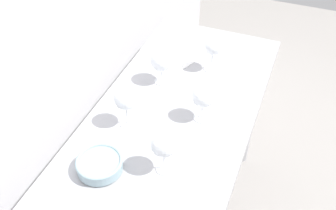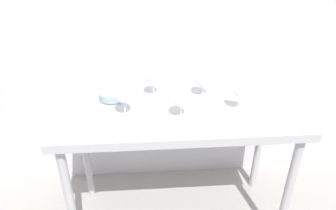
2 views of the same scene
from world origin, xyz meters
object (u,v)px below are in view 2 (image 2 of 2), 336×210
(wine_glass_far_left, at_px, (153,77))
(wine_glass_near_left, at_px, (124,95))
(wine_glass_near_right, at_px, (241,91))
(wine_glass_near_center, at_px, (181,100))
(tasting_bowl, at_px, (113,95))
(tasting_sheet_upper, at_px, (240,94))
(wine_glass_far_right, at_px, (204,80))

(wine_glass_far_left, distance_m, wine_glass_near_left, 0.28)
(wine_glass_near_right, distance_m, wine_glass_near_center, 0.35)
(wine_glass_near_left, bearing_deg, wine_glass_near_center, -8.17)
(wine_glass_near_left, distance_m, wine_glass_near_center, 0.31)
(wine_glass_near_right, xyz_separation_m, tasting_bowl, (-0.73, 0.20, -0.10))
(wine_glass_near_center, height_order, tasting_sheet_upper, wine_glass_near_center)
(wine_glass_near_left, distance_m, tasting_bowl, 0.25)
(wine_glass_far_right, distance_m, tasting_sheet_upper, 0.26)
(wine_glass_near_right, distance_m, wine_glass_far_left, 0.52)
(wine_glass_near_center, bearing_deg, wine_glass_far_right, 55.72)
(wine_glass_near_left, relative_size, wine_glass_near_center, 1.10)
(wine_glass_near_right, xyz_separation_m, tasting_sheet_upper, (0.06, 0.20, -0.12))
(wine_glass_far_left, bearing_deg, wine_glass_near_left, -126.04)
(wine_glass_far_left, xyz_separation_m, tasting_bowl, (-0.25, -0.01, -0.10))
(wine_glass_far_right, xyz_separation_m, wine_glass_near_center, (-0.17, -0.24, 0.00))
(tasting_sheet_upper, bearing_deg, tasting_bowl, -156.60)
(wine_glass_far_left, bearing_deg, wine_glass_near_center, -62.70)
(tasting_bowl, bearing_deg, wine_glass_near_left, -68.09)
(wine_glass_far_right, bearing_deg, tasting_bowl, 178.71)
(wine_glass_near_center, relative_size, tasting_bowl, 0.97)
(wine_glass_near_center, distance_m, tasting_sheet_upper, 0.49)
(tasting_sheet_upper, bearing_deg, wine_glass_far_right, -153.08)
(wine_glass_far_right, height_order, wine_glass_near_left, wine_glass_near_left)
(wine_glass_far_left, bearing_deg, wine_glass_near_right, -23.34)
(tasting_sheet_upper, bearing_deg, wine_glass_near_center, -124.05)
(tasting_sheet_upper, bearing_deg, wine_glass_near_left, -139.79)
(wine_glass_far_left, height_order, tasting_sheet_upper, wine_glass_far_left)
(wine_glass_near_right, distance_m, wine_glass_near_left, 0.64)
(tasting_bowl, bearing_deg, wine_glass_far_left, 2.79)
(wine_glass_near_right, bearing_deg, wine_glass_far_left, 156.66)
(wine_glass_near_right, relative_size, wine_glass_near_left, 0.96)
(wine_glass_near_right, bearing_deg, wine_glass_near_center, -169.71)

